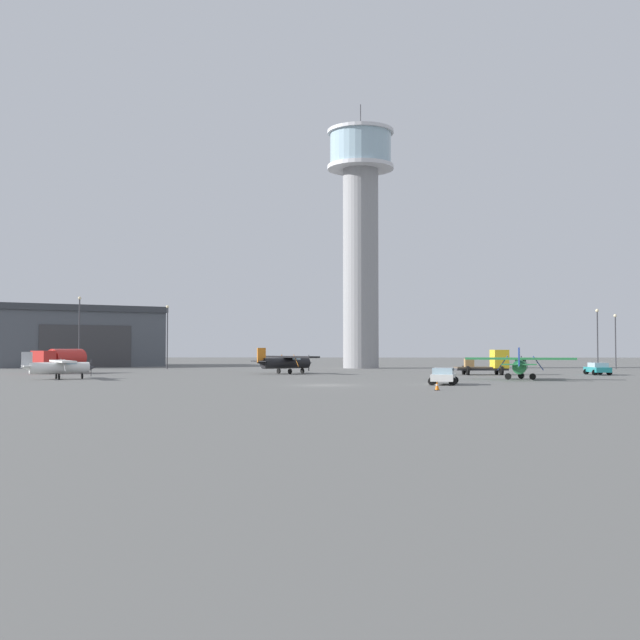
# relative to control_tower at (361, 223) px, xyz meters

# --- Properties ---
(ground_plane) EXTENTS (400.00, 400.00, 0.00)m
(ground_plane) POSITION_rel_control_tower_xyz_m (-4.35, -55.63, -21.89)
(ground_plane) COLOR #60605E
(control_tower) EXTENTS (10.04, 10.04, 40.06)m
(control_tower) POSITION_rel_control_tower_xyz_m (0.00, 0.00, 0.00)
(control_tower) COLOR gray
(control_tower) RESTS_ON ground_plane
(hangar) EXTENTS (34.61, 33.39, 9.82)m
(hangar) POSITION_rel_control_tower_xyz_m (-48.70, 12.53, -16.97)
(hangar) COLOR #4C5159
(hangar) RESTS_ON ground_plane
(airplane_white) EXTENTS (6.75, 8.43, 2.62)m
(airplane_white) POSITION_rel_control_tower_xyz_m (-30.21, -43.69, -20.67)
(airplane_white) COLOR white
(airplane_white) RESTS_ON ground_plane
(airplane_green) EXTENTS (10.28, 8.03, 3.03)m
(airplane_green) POSITION_rel_control_tower_xyz_m (13.86, -44.02, -20.48)
(airplane_green) COLOR #287A42
(airplane_green) RESTS_ON ground_plane
(airplane_black) EXTENTS (8.04, 8.77, 3.02)m
(airplane_black) POSITION_rel_control_tower_xyz_m (-9.56, -27.01, -20.48)
(airplane_black) COLOR black
(airplane_black) RESTS_ON ground_plane
(truck_flatbed_yellow) EXTENTS (5.89, 3.41, 2.80)m
(truck_flatbed_yellow) POSITION_rel_control_tower_xyz_m (13.68, -29.99, -20.55)
(truck_flatbed_yellow) COLOR #38383D
(truck_flatbed_yellow) RESTS_ON ground_plane
(truck_fuel_tanker_red) EXTENTS (5.15, 6.77, 2.91)m
(truck_fuel_tanker_red) POSITION_rel_control_tower_xyz_m (-36.33, -26.21, -20.24)
(truck_fuel_tanker_red) COLOR #38383D
(truck_fuel_tanker_red) RESTS_ON ground_plane
(car_teal) EXTENTS (2.25, 4.51, 1.37)m
(car_teal) POSITION_rel_control_tower_xyz_m (25.61, -30.07, -21.15)
(car_teal) COLOR teal
(car_teal) RESTS_ON ground_plane
(car_white) EXTENTS (2.82, 4.48, 1.37)m
(car_white) POSITION_rel_control_tower_xyz_m (5.26, -54.57, -21.15)
(car_white) COLOR white
(car_white) RESTS_ON ground_plane
(light_post_west) EXTENTS (0.44, 0.44, 9.24)m
(light_post_west) POSITION_rel_control_tower_xyz_m (-28.18, -5.09, -16.43)
(light_post_west) COLOR #38383D
(light_post_west) RESTS_ON ground_plane
(light_post_east) EXTENTS (0.44, 0.44, 7.90)m
(light_post_east) POSITION_rel_control_tower_xyz_m (36.45, -4.48, -17.14)
(light_post_east) COLOR #38383D
(light_post_east) RESTS_ON ground_plane
(light_post_north) EXTENTS (0.44, 0.44, 10.12)m
(light_post_north) POSITION_rel_control_tower_xyz_m (-38.96, -11.41, -15.98)
(light_post_north) COLOR #38383D
(light_post_north) RESTS_ON ground_plane
(light_post_centre) EXTENTS (0.44, 0.44, 8.29)m
(light_post_centre) POSITION_rel_control_tower_xyz_m (31.59, -11.58, -16.93)
(light_post_centre) COLOR #38383D
(light_post_centre) RESTS_ON ground_plane
(traffic_cone_near_left) EXTENTS (0.36, 0.36, 0.65)m
(traffic_cone_near_left) POSITION_rel_control_tower_xyz_m (3.66, -63.36, -21.57)
(traffic_cone_near_left) COLOR black
(traffic_cone_near_left) RESTS_ON ground_plane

